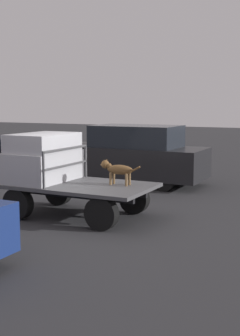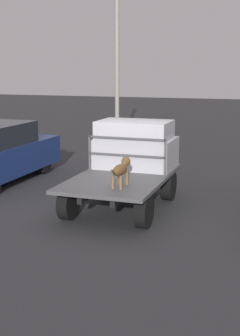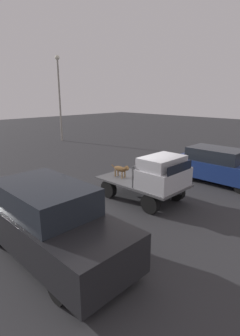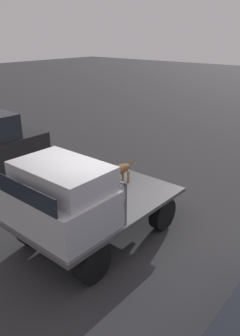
# 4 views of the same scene
# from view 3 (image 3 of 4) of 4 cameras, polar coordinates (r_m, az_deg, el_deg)

# --- Properties ---
(ground_plane) EXTENTS (80.00, 80.00, 0.00)m
(ground_plane) POSITION_cam_3_polar(r_m,az_deg,el_deg) (10.86, 4.74, -6.64)
(ground_plane) COLOR #2D2D30
(flatbed_truck) EXTENTS (3.51, 1.98, 0.78)m
(flatbed_truck) POSITION_cam_3_polar(r_m,az_deg,el_deg) (10.66, 4.81, -3.83)
(flatbed_truck) COLOR black
(flatbed_truck) RESTS_ON ground
(truck_cab) EXTENTS (1.33, 1.86, 1.14)m
(truck_cab) POSITION_cam_3_polar(r_m,az_deg,el_deg) (9.85, 9.41, -1.02)
(truck_cab) COLOR #B7B7BC
(truck_cab) RESTS_ON flatbed_truck
(truck_headboard) EXTENTS (0.04, 1.86, 0.83)m
(truck_headboard) POSITION_cam_3_polar(r_m,az_deg,el_deg) (10.25, 6.19, -0.18)
(truck_headboard) COLOR #4C4C4F
(truck_headboard) RESTS_ON flatbed_truck
(dog) EXTENTS (1.02, 0.23, 0.59)m
(dog) POSITION_cam_3_polar(r_m,az_deg,el_deg) (10.85, 0.31, -0.26)
(dog) COLOR brown
(dog) RESTS_ON flatbed_truck
(parked_sedan) EXTENTS (4.44, 1.74, 1.66)m
(parked_sedan) POSITION_cam_3_polar(r_m,az_deg,el_deg) (13.39, 20.55, 0.46)
(parked_sedan) COLOR black
(parked_sedan) RESTS_ON ground
(parked_pickup_far) EXTENTS (4.98, 1.93, 1.92)m
(parked_pickup_far) POSITION_cam_3_polar(r_m,az_deg,el_deg) (7.17, -15.02, -11.14)
(parked_pickup_far) COLOR black
(parked_pickup_far) RESTS_ON ground
(light_pole_far) EXTENTS (0.40, 0.40, 7.40)m
(light_pole_far) POSITION_cam_3_polar(r_m,az_deg,el_deg) (24.72, -13.11, 16.16)
(light_pole_far) COLOR gray
(light_pole_far) RESTS_ON ground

